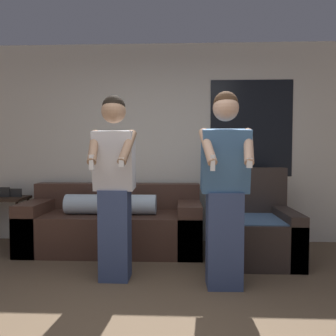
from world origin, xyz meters
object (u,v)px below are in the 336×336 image
object	(u,v)px
side_table	(5,204)
person_left	(114,184)
couch	(113,225)
armchair	(253,230)
person_right	(225,188)

from	to	relation	value
side_table	person_left	bearing A→B (deg)	-34.45
couch	side_table	bearing A→B (deg)	171.67
armchair	couch	bearing A→B (deg)	170.73
couch	person_left	bearing A→B (deg)	-77.35
side_table	person_right	xyz separation A→B (m)	(2.76, -1.33, 0.38)
person_right	side_table	bearing A→B (deg)	154.22
couch	side_table	distance (m)	1.54
couch	side_table	world-z (taller)	couch
side_table	person_right	bearing A→B (deg)	-25.78
armchair	person_left	bearing A→B (deg)	-154.80
side_table	person_left	xyz separation A→B (m)	(1.73, -1.18, 0.39)
couch	person_right	size ratio (longest dim) A/B	1.24
armchair	side_table	bearing A→B (deg)	171.18
person_left	couch	bearing A→B (deg)	102.65
person_left	armchair	bearing A→B (deg)	25.20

